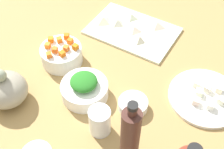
{
  "coord_description": "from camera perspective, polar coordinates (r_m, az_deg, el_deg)",
  "views": [
    {
      "loc": [
        -37.89,
        54.61,
        83.3
      ],
      "look_at": [
        0.0,
        0.0,
        8.0
      ],
      "focal_mm": 48.37,
      "sensor_mm": 36.0,
      "label": 1
    }
  ],
  "objects": [
    {
      "name": "bowl_carrots",
      "position": [
        1.11,
        -9.51,
        3.71
      ],
      "size": [
        14.89,
        14.89,
        6.46
      ],
      "primitive_type": "cylinder",
      "color": "white",
      "rests_on": "tabletop"
    },
    {
      "name": "cutting_board",
      "position": [
        1.24,
        3.88,
        8.25
      ],
      "size": [
        35.9,
        25.34,
        1.0
      ],
      "primitive_type": "cube",
      "rotation": [
        0.0,
        0.0,
        0.06
      ],
      "color": "silver",
      "rests_on": "tabletop"
    },
    {
      "name": "tofu_cube_4",
      "position": [
        1.05,
        15.74,
        -1.7
      ],
      "size": [
        2.38,
        2.38,
        2.2
      ],
      "primitive_type": "cube",
      "rotation": [
        0.0,
        0.0,
        0.09
      ],
      "color": "#F7E7CE",
      "rests_on": "plate_tofu"
    },
    {
      "name": "bowl_small_side",
      "position": [
        0.97,
        3.98,
        -5.69
      ],
      "size": [
        9.53,
        9.53,
        3.3
      ],
      "primitive_type": "cylinder",
      "color": "white",
      "rests_on": "tabletop"
    },
    {
      "name": "dumpling_3",
      "position": [
        1.18,
        5.22,
        6.71
      ],
      "size": [
        4.26,
        4.64,
        2.43
      ],
      "primitive_type": "pyramid",
      "rotation": [
        0.0,
        0.0,
        1.75
      ],
      "color": "beige",
      "rests_on": "cutting_board"
    },
    {
      "name": "dumpling_0",
      "position": [
        1.25,
        8.47,
        9.34
      ],
      "size": [
        6.78,
        6.24,
        2.12
      ],
      "primitive_type": "pyramid",
      "rotation": [
        0.0,
        0.0,
        0.18
      ],
      "color": "beige",
      "rests_on": "cutting_board"
    },
    {
      "name": "bottle_1",
      "position": [
        0.79,
        3.41,
        -12.02
      ],
      "size": [
        5.0,
        5.0,
        26.72
      ],
      "color": "#482820",
      "rests_on": "tabletop"
    },
    {
      "name": "carrot_cube_3",
      "position": [
        1.06,
        -11.81,
        3.64
      ],
      "size": [
        2.54,
        2.54,
        1.8
      ],
      "primitive_type": "cube",
      "rotation": [
        0.0,
        0.0,
        2.44
      ],
      "color": "orange",
      "rests_on": "bowl_carrots"
    },
    {
      "name": "drinking_glass_1",
      "position": [
        0.9,
        -2.32,
        -8.77
      ],
      "size": [
        6.62,
        6.62,
        9.33
      ],
      "primitive_type": "cylinder",
      "color": "white",
      "rests_on": "tabletop"
    },
    {
      "name": "tofu_cube_0",
      "position": [
        1.03,
        16.16,
        -3.3
      ],
      "size": [
        2.79,
        2.79,
        2.2
      ],
      "primitive_type": "cube",
      "rotation": [
        0.0,
        0.0,
        0.33
      ],
      "color": "white",
      "rests_on": "plate_tofu"
    },
    {
      "name": "tabletop",
      "position": [
        1.05,
        -0.0,
        -2.34
      ],
      "size": [
        190.0,
        190.0,
        3.0
      ],
      "primitive_type": "cube",
      "color": "#A2814A",
      "rests_on": "ground"
    },
    {
      "name": "carrot_cube_8",
      "position": [
        1.11,
        -11.48,
        6.46
      ],
      "size": [
        2.47,
        2.47,
        1.8
      ],
      "primitive_type": "cube",
      "rotation": [
        0.0,
        0.0,
        0.55
      ],
      "color": "orange",
      "rests_on": "bowl_carrots"
    },
    {
      "name": "tofu_cube_5",
      "position": [
        1.01,
        15.62,
        -4.9
      ],
      "size": [
        2.59,
        2.59,
        2.2
      ],
      "primitive_type": "cube",
      "rotation": [
        0.0,
        0.0,
        0.2
      ],
      "color": "#F7DECB",
      "rests_on": "plate_tofu"
    },
    {
      "name": "carrot_cube_0",
      "position": [
        1.07,
        -10.75,
        4.6
      ],
      "size": [
        2.44,
        2.44,
        1.8
      ],
      "primitive_type": "cube",
      "rotation": [
        0.0,
        0.0,
        2.07
      ],
      "color": "orange",
      "rests_on": "bowl_carrots"
    },
    {
      "name": "chopped_greens_mound",
      "position": [
        0.96,
        -5.36,
        -1.33
      ],
      "size": [
        12.59,
        12.58,
        3.43
      ],
      "primitive_type": "ellipsoid",
      "rotation": [
        0.0,
        0.0,
        2.4
      ],
      "color": "#277623",
      "rests_on": "bowl_greens"
    },
    {
      "name": "tofu_cube_1",
      "position": [
        1.05,
        17.64,
        -2.58
      ],
      "size": [
        2.47,
        2.47,
        2.2
      ],
      "primitive_type": "cube",
      "rotation": [
        0.0,
        0.0,
        3.01
      ],
      "color": "white",
      "rests_on": "plate_tofu"
    },
    {
      "name": "tofu_cube_6",
      "position": [
        1.06,
        19.66,
        -2.64
      ],
      "size": [
        2.43,
        2.43,
        2.2
      ],
      "primitive_type": "cube",
      "rotation": [
        0.0,
        0.0,
        0.11
      ],
      "color": "#FBEAC9",
      "rests_on": "plate_tofu"
    },
    {
      "name": "dumpling_2",
      "position": [
        1.28,
        3.65,
        10.94
      ],
      "size": [
        5.75,
        5.63,
        2.21
      ],
      "primitive_type": "pyramid",
      "rotation": [
        0.0,
        0.0,
        0.33
      ],
      "color": "beige",
      "rests_on": "cutting_board"
    },
    {
      "name": "carrot_cube_6",
      "position": [
        1.07,
        -6.93,
        5.19
      ],
      "size": [
        1.81,
        1.81,
        1.8
      ],
      "primitive_type": "cube",
      "rotation": [
        0.0,
        0.0,
        3.13
      ],
      "color": "orange",
      "rests_on": "bowl_carrots"
    },
    {
      "name": "tofu_cube_2",
      "position": [
        1.03,
        19.99,
        -4.66
      ],
      "size": [
        2.51,
        2.51,
        2.2
      ],
      "primitive_type": "cube",
      "rotation": [
        0.0,
        0.0,
        2.99
      ],
      "color": "#ECEECE",
      "rests_on": "plate_tofu"
    },
    {
      "name": "carrot_cube_7",
      "position": [
        1.07,
        -8.67,
        4.93
      ],
      "size": [
        2.08,
        2.08,
        1.8
      ],
      "primitive_type": "cube",
      "rotation": [
        0.0,
        0.0,
        1.74
      ],
      "color": "orange",
      "rests_on": "bowl_carrots"
    },
    {
      "name": "dumpling_5",
      "position": [
        1.26,
        -1.72,
        10.32
      ],
      "size": [
        5.8,
        5.64,
        2.27
      ],
      "primitive_type": "pyramid",
      "rotation": [
        0.0,
        0.0,
        3.11
      ],
      "color": "beige",
      "rests_on": "cutting_board"
    },
    {
      "name": "carrot_cube_9",
      "position": [
        1.12,
        -8.58,
        7.14
      ],
      "size": [
        2.44,
        2.44,
        1.8
      ],
      "primitive_type": "cube",
      "rotation": [
        0.0,
        0.0,
        0.49
      ],
      "color": "orange",
      "rests_on": "bowl_carrots"
    },
    {
      "name": "dumpling_4",
      "position": [
        1.22,
        4.19,
        8.62
      ],
      "size": [
        6.24,
        6.32,
        2.01
      ],
      "primitive_type": "pyramid",
      "rotation": [
        0.0,
        0.0,
        5.0
      ],
      "color": "beige",
      "rests_on": "cutting_board"
    },
    {
      "name": "bowl_greens",
      "position": [
        1.0,
        -5.19,
        -2.94
      ],
      "size": [
        15.55,
        15.55,
        5.24
      ],
      "primitive_type": "cylinder",
      "color": "white",
      "rests_on": "tabletop"
    },
    {
      "name": "carrot_cube_4",
      "position": [
        1.05,
        -9.39,
        3.87
      ],
      "size": [
        2.13,
        2.13,
        1.8
      ],
      "primitive_type": "cube",
      "rotation": [
        0.0,
        0.0,
        1.37
      ],
      "color": "orange",
      "rests_on": "bowl_carrots"
    },
    {
      "name": "tofu_cube_3",
      "position": [
        1.01,
        18.14,
        -5.66
      ],
      "size": [
        2.57,
        2.57,
        2.2
      ],
      "primitive_type": "cube",
      "rotation": [
        0.0,
        0.0,
        1.76
      ],
      "color": "white",
      "rests_on": "plate_tofu"
    },
    {
      "name": "carrot_cube_2",
      "position": [
        1.1,
        -7.9,
        6.29
      ],
      "size": [
        2.01,
        2.01,
        1.8
      ],
      "primitive_type": "cube",
      "rotation": [
        0.0,
        0.0,
        0.12
      ],
      "color": "orange",
      "rests_on": "bowl_carrots"
    },
    {
      "name": "carrot_cube_5",
      "position": [
        1.09,
        -12.06,
        5.38
      ],
      "size": [
        2.38,
        2.38,
        1.8
      ],
      "primitive_type": "cube",
      "rotation": [
        0.0,
        0.0,
        2.0
      ],
      "color": "orange",
      "rests_on": "bowl_carrots"
    },
    {
      "name": "dumpling_1",
      "position": [
        1.25,
        1.05,
        9.91
      ],
      "size": [
        4.44,
        4.37,
        2.29
      ],
      "primitive_type": "pyramid",
      "rotation": [
        0.0,
        0.0,
        6.27
      ],
      "color": "beige",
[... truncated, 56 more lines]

